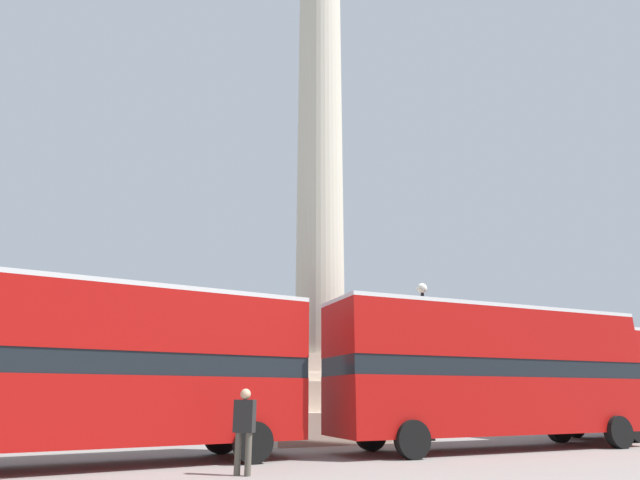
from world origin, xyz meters
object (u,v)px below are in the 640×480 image
Objects in this scene: street_lamp at (426,349)px; pedestrian_near_lamp at (244,425)px; bus_a at (101,364)px; equestrian_statue at (53,388)px; bus_b at (491,369)px; monument_column at (320,202)px.

pedestrian_near_lamp is at bearing -148.15° from street_lamp.
bus_a is 1.68× the size of equestrian_statue.
bus_a is 0.94× the size of bus_b.
equestrian_statue is at bearing 159.85° from monument_column.
bus_b is (3.45, -6.00, -7.54)m from monument_column.
equestrian_statue is at bearing 146.38° from bus_b.
equestrian_statue is at bearing 155.92° from street_lamp.
monument_column is 2.38× the size of bus_b.
monument_column is at bearing -53.80° from equestrian_statue.
monument_column is 10.24m from bus_b.
street_lamp is (11.89, 2.79, 1.02)m from bus_a.
monument_column is at bearing 122.22° from bus_b.
street_lamp is at bearing 90.66° from bus_b.
pedestrian_near_lamp is (-8.84, -1.92, -1.44)m from bus_b.
equestrian_statue reaches higher than street_lamp.
pedestrian_near_lamp is at bearing -165.39° from bus_b.
bus_b reaches higher than bus_a.
bus_b is 6.32× the size of pedestrian_near_lamp.
street_lamp is (3.56, -2.37, -6.58)m from monument_column.
street_lamp is 3.44× the size of pedestrian_near_lamp.
monument_column is 13.13m from pedestrian_near_lamp.
equestrian_statue is (-9.77, 3.59, -8.07)m from monument_column.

